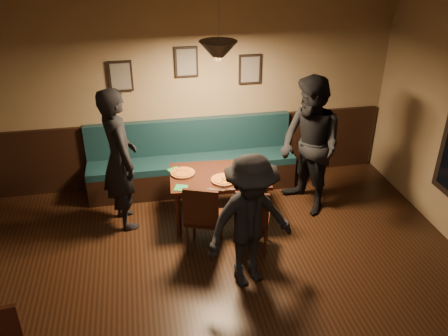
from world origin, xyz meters
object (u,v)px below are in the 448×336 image
object	(u,v)px
chair_near_right	(253,217)
soda_glass	(269,177)
chair_near_left	(204,216)
diner_front	(250,222)
dining_table	(219,197)
tabasco_bottle	(260,169)
diner_right	(310,147)
diner_left	(120,159)
booth_bench	(192,158)

from	to	relation	value
chair_near_right	soda_glass	distance (m)	0.57
chair_near_left	diner_front	xyz separation A→B (m)	(0.39, -0.67, 0.31)
dining_table	diner_front	distance (m)	1.35
chair_near_left	soda_glass	bearing A→B (deg)	38.20
chair_near_left	soda_glass	world-z (taller)	chair_near_left
chair_near_left	diner_front	size ratio (longest dim) A/B	0.60
dining_table	tabasco_bottle	world-z (taller)	tabasco_bottle
chair_near_right	tabasco_bottle	distance (m)	0.73
diner_front	soda_glass	distance (m)	1.05
tabasco_bottle	chair_near_left	bearing A→B (deg)	-146.93
diner_right	chair_near_left	bearing A→B (deg)	-85.45
diner_left	soda_glass	world-z (taller)	diner_left
dining_table	diner_right	distance (m)	1.37
chair_near_right	chair_near_left	bearing A→B (deg)	-170.56
booth_bench	soda_glass	size ratio (longest dim) A/B	17.96
dining_table	chair_near_left	distance (m)	0.68
diner_left	soda_glass	bearing A→B (deg)	-121.10
chair_near_right	diner_left	distance (m)	1.81
booth_bench	soda_glass	distance (m)	1.47
chair_near_right	soda_glass	size ratio (longest dim) A/B	5.27
booth_bench	soda_glass	bearing A→B (deg)	-55.40
chair_near_left	booth_bench	bearing A→B (deg)	108.94
chair_near_left	tabasco_bottle	bearing A→B (deg)	53.59
diner_front	soda_glass	bearing A→B (deg)	46.92
diner_left	diner_right	distance (m)	2.46
booth_bench	tabasco_bottle	size ratio (longest dim) A/B	23.42
chair_near_left	diner_left	xyz separation A→B (m)	(-0.95, 0.75, 0.47)
chair_near_left	tabasco_bottle	xyz separation A→B (m)	(0.81, 0.53, 0.27)
chair_near_right	soda_glass	xyz separation A→B (m)	(0.29, 0.38, 0.31)
chair_near_left	soda_glass	xyz separation A→B (m)	(0.86, 0.27, 0.29)
diner_left	diner_front	size ratio (longest dim) A/B	1.20
chair_near_left	chair_near_right	xyz separation A→B (m)	(0.57, -0.10, -0.02)
dining_table	chair_near_left	size ratio (longest dim) A/B	1.35
booth_bench	chair_near_left	xyz separation A→B (m)	(-0.04, -1.46, -0.04)
diner_left	dining_table	bearing A→B (deg)	-113.31
dining_table	chair_near_left	xyz separation A→B (m)	(-0.28, -0.60, 0.13)
diner_left	chair_near_right	bearing A→B (deg)	-135.64
diner_front	soda_glass	size ratio (longest dim) A/B	9.27
chair_near_right	diner_left	size ratio (longest dim) A/B	0.47
booth_bench	chair_near_left	distance (m)	1.46
dining_table	chair_near_right	size ratio (longest dim) A/B	1.42
chair_near_right	diner_front	world-z (taller)	diner_front
chair_near_right	diner_front	bearing A→B (deg)	-88.04
diner_right	tabasco_bottle	world-z (taller)	diner_right
dining_table	tabasco_bottle	size ratio (longest dim) A/B	9.78
diner_front	soda_glass	world-z (taller)	diner_front
booth_bench	diner_front	distance (m)	2.18
soda_glass	tabasco_bottle	bearing A→B (deg)	101.19
chair_near_left	soda_glass	size ratio (longest dim) A/B	5.54
diner_left	diner_right	bearing A→B (deg)	-108.72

